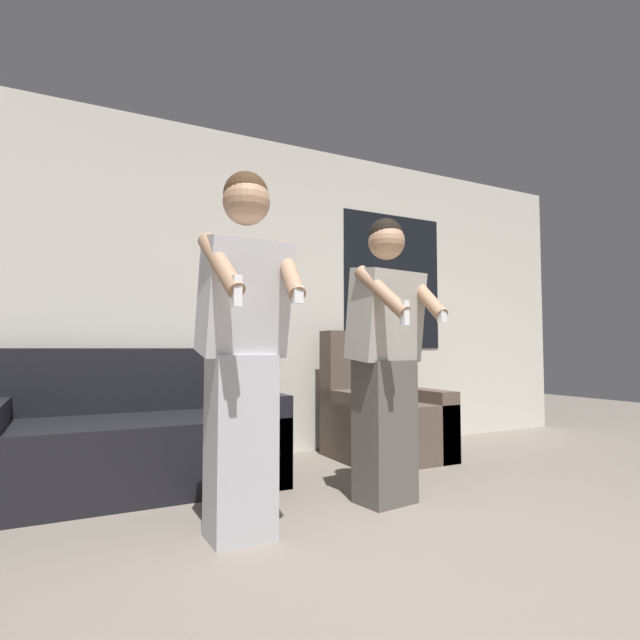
{
  "coord_description": "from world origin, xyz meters",
  "views": [
    {
      "loc": [
        -1.51,
        -1.08,
        0.9
      ],
      "look_at": [
        -0.29,
        1.3,
        1.05
      ],
      "focal_mm": 28.0,
      "sensor_mm": 36.0,
      "label": 1
    }
  ],
  "objects": [
    {
      "name": "wall_back",
      "position": [
        0.02,
        2.91,
        1.35
      ],
      "size": [
        6.89,
        0.07,
        2.7
      ],
      "color": "beige",
      "rests_on": "ground_plane"
    },
    {
      "name": "couch",
      "position": [
        -1.13,
        2.4,
        0.31
      ],
      "size": [
        1.89,
        0.96,
        0.9
      ],
      "color": "black",
      "rests_on": "ground_plane"
    },
    {
      "name": "person_left",
      "position": [
        -0.75,
        1.21,
        0.91
      ],
      "size": [
        0.47,
        0.5,
        1.75
      ],
      "color": "#B2B2B7",
      "rests_on": "ground_plane"
    },
    {
      "name": "ground_plane",
      "position": [
        0.0,
        0.0,
        0.0
      ],
      "size": [
        14.0,
        14.0,
        0.0
      ],
      "primitive_type": "plane",
      "color": "slate"
    },
    {
      "name": "person_right",
      "position": [
        0.18,
        1.35,
        0.85
      ],
      "size": [
        0.48,
        0.52,
        1.67
      ],
      "color": "#56514C",
      "rests_on": "ground_plane"
    },
    {
      "name": "armchair",
      "position": [
        0.85,
        2.37,
        0.33
      ],
      "size": [
        0.82,
        0.82,
        1.05
      ],
      "color": "brown",
      "rests_on": "ground_plane"
    }
  ]
}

